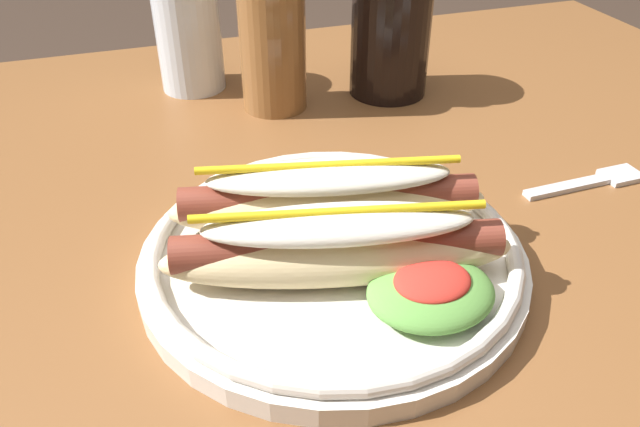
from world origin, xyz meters
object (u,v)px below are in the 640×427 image
soda_cup (390,42)px  fork (593,181)px  water_cup (188,34)px  hot_dog_plate (337,243)px  glass_bottle (272,24)px

soda_cup → fork: bearing=-68.8°
fork → water_cup: size_ratio=0.94×
hot_dog_plate → glass_bottle: (0.03, 0.29, 0.07)m
hot_dog_plate → water_cup: bearing=97.1°
water_cup → soda_cup: bearing=-21.7°
hot_dog_plate → fork: size_ratio=2.36×
fork → glass_bottle: 0.35m
water_cup → glass_bottle: bearing=-46.4°
soda_cup → water_cup: 0.23m
hot_dog_plate → soda_cup: soda_cup is taller
hot_dog_plate → fork: bearing=8.9°
hot_dog_plate → glass_bottle: 0.30m
fork → water_cup: bearing=131.6°
soda_cup → glass_bottle: bearing=178.6°
soda_cup → hot_dog_plate: bearing=-119.9°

